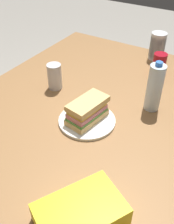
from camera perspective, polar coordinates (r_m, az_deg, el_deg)
ground_plane at (r=1.68m, az=-0.64°, el=-19.71°), size 8.00×8.00×0.00m
dining_table at (r=1.18m, az=-0.86°, el=-2.69°), size 1.42×1.02×0.74m
paper_plate at (r=1.05m, az=0.00°, el=-1.89°), size 0.23×0.23×0.01m
sandwich at (r=1.02m, az=0.06°, el=0.27°), size 0.20×0.12×0.08m
soda_can_red at (r=1.37m, az=15.46°, el=9.85°), size 0.07×0.07×0.12m
chip_bag at (r=0.75m, az=-1.43°, el=-21.53°), size 0.27×0.24×0.07m
water_bottle_tall at (r=1.10m, az=14.58°, el=5.18°), size 0.06×0.06×0.22m
plastic_cup_stack at (r=1.54m, az=15.15°, el=13.76°), size 0.08×0.08×0.15m
soda_can_silver at (r=1.23m, az=-7.10°, el=7.72°), size 0.07×0.07×0.12m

